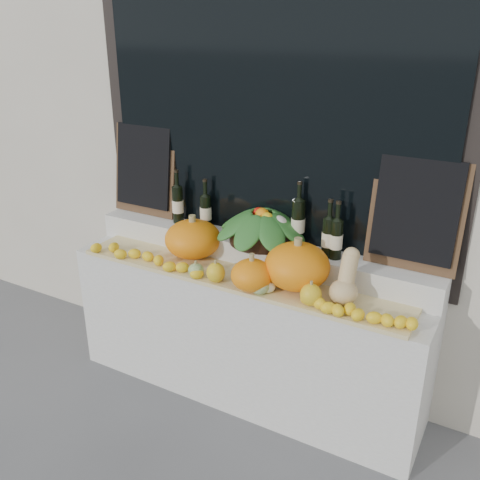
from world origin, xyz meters
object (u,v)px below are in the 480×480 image
object	(u,v)px
wine_bottle_tall	(298,223)
butternut_squash	(346,282)
pumpkin_left	(193,239)
produce_bowl	(262,226)
pumpkin_right	(297,266)

from	to	relation	value
wine_bottle_tall	butternut_squash	bearing A→B (deg)	-35.30
pumpkin_left	butternut_squash	bearing A→B (deg)	-5.25
butternut_squash	produce_bowl	xyz separation A→B (m)	(-0.63, 0.24, 0.12)
produce_bowl	wine_bottle_tall	distance (m)	0.23
butternut_squash	produce_bowl	distance (m)	0.68
pumpkin_right	produce_bowl	world-z (taller)	produce_bowl
pumpkin_right	wine_bottle_tall	xyz separation A→B (m)	(-0.11, 0.26, 0.15)
butternut_squash	pumpkin_right	bearing A→B (deg)	174.71
butternut_squash	produce_bowl	bearing A→B (deg)	159.01
pumpkin_right	butternut_squash	world-z (taller)	butternut_squash
wine_bottle_tall	pumpkin_left	bearing A→B (deg)	-162.98
pumpkin_right	wine_bottle_tall	size ratio (longest dim) A/B	0.92
pumpkin_left	pumpkin_right	distance (m)	0.75
pumpkin_right	produce_bowl	xyz separation A→B (m)	(-0.33, 0.21, 0.11)
produce_bowl	pumpkin_right	bearing A→B (deg)	-32.73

